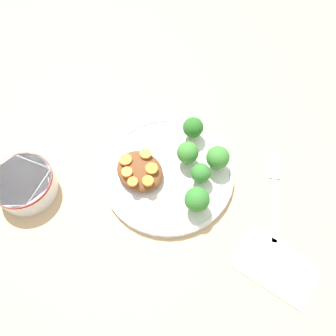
# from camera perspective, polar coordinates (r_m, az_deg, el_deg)

# --- Properties ---
(ground_plane) EXTENTS (4.00, 4.00, 0.00)m
(ground_plane) POSITION_cam_1_polar(r_m,az_deg,el_deg) (0.69, 0.00, -1.23)
(ground_plane) COLOR tan
(plate) EXTENTS (0.27, 0.27, 0.02)m
(plate) POSITION_cam_1_polar(r_m,az_deg,el_deg) (0.68, 0.00, -0.82)
(plate) COLOR silver
(plate) RESTS_ON ground_plane
(dip_bowl) EXTENTS (0.12, 0.12, 0.05)m
(dip_bowl) POSITION_cam_1_polar(r_m,az_deg,el_deg) (0.71, -23.71, -2.57)
(dip_bowl) COLOR silver
(dip_bowl) RESTS_ON ground_plane
(stew_mound) EXTENTS (0.10, 0.09, 0.03)m
(stew_mound) POSITION_cam_1_polar(r_m,az_deg,el_deg) (0.66, -4.94, -0.51)
(stew_mound) COLOR brown
(stew_mound) RESTS_ON plate
(broccoli_floret_0) EXTENTS (0.04, 0.04, 0.05)m
(broccoli_floret_0) POSITION_cam_1_polar(r_m,az_deg,el_deg) (0.64, 5.73, -0.96)
(broccoli_floret_0) COLOR #759E51
(broccoli_floret_0) RESTS_ON plate
(broccoli_floret_1) EXTENTS (0.04, 0.04, 0.06)m
(broccoli_floret_1) POSITION_cam_1_polar(r_m,az_deg,el_deg) (0.69, 4.38, 7.00)
(broccoli_floret_1) COLOR #7FA85B
(broccoli_floret_1) RESTS_ON plate
(broccoli_floret_2) EXTENTS (0.04, 0.04, 0.06)m
(broccoli_floret_2) POSITION_cam_1_polar(r_m,az_deg,el_deg) (0.66, 3.45, 2.65)
(broccoli_floret_2) COLOR #759E51
(broccoli_floret_2) RESTS_ON plate
(broccoli_floret_3) EXTENTS (0.05, 0.05, 0.06)m
(broccoli_floret_3) POSITION_cam_1_polar(r_m,az_deg,el_deg) (0.61, 5.07, -5.53)
(broccoli_floret_3) COLOR #759E51
(broccoli_floret_3) RESTS_ON plate
(broccoli_floret_4) EXTENTS (0.05, 0.05, 0.06)m
(broccoli_floret_4) POSITION_cam_1_polar(r_m,az_deg,el_deg) (0.66, 8.66, 1.78)
(broccoli_floret_4) COLOR #7FA85B
(broccoli_floret_4) RESTS_ON plate
(carrot_slice_0) EXTENTS (0.03, 0.03, 0.00)m
(carrot_slice_0) POSITION_cam_1_polar(r_m,az_deg,el_deg) (0.66, -7.40, 1.47)
(carrot_slice_0) COLOR orange
(carrot_slice_0) RESTS_ON stew_mound
(carrot_slice_1) EXTENTS (0.02, 0.02, 0.00)m
(carrot_slice_1) POSITION_cam_1_polar(r_m,az_deg,el_deg) (0.64, -2.87, -0.08)
(carrot_slice_1) COLOR orange
(carrot_slice_1) RESTS_ON stew_mound
(carrot_slice_2) EXTENTS (0.02, 0.02, 0.01)m
(carrot_slice_2) POSITION_cam_1_polar(r_m,az_deg,el_deg) (0.64, -7.14, -0.69)
(carrot_slice_2) COLOR orange
(carrot_slice_2) RESTS_ON stew_mound
(carrot_slice_3) EXTENTS (0.02, 0.02, 0.01)m
(carrot_slice_3) POSITION_cam_1_polar(r_m,az_deg,el_deg) (0.63, -3.73, -2.06)
(carrot_slice_3) COLOR orange
(carrot_slice_3) RESTS_ON stew_mound
(carrot_slice_4) EXTENTS (0.02, 0.02, 0.01)m
(carrot_slice_4) POSITION_cam_1_polar(r_m,az_deg,el_deg) (0.66, -3.92, 2.52)
(carrot_slice_4) COLOR orange
(carrot_slice_4) RESTS_ON stew_mound
(carrot_slice_5) EXTENTS (0.02, 0.02, 0.01)m
(carrot_slice_5) POSITION_cam_1_polar(r_m,az_deg,el_deg) (0.63, -6.17, -2.38)
(carrot_slice_5) COLOR orange
(carrot_slice_5) RESTS_ON stew_mound
(fork) EXTENTS (0.13, 0.17, 0.01)m
(fork) POSITION_cam_1_polar(r_m,az_deg,el_deg) (0.71, 18.04, -3.06)
(fork) COLOR #BBBBBB
(fork) RESTS_ON ground_plane
(napkin) EXTENTS (0.15, 0.12, 0.01)m
(napkin) POSITION_cam_1_polar(r_m,az_deg,el_deg) (0.65, 18.42, -16.01)
(napkin) COLOR white
(napkin) RESTS_ON ground_plane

